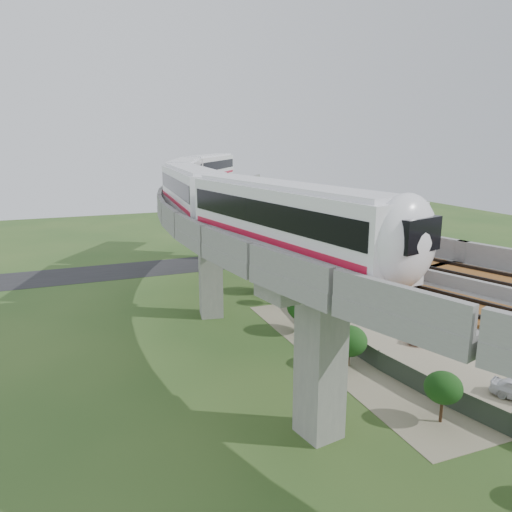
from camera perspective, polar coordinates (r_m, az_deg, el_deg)
The scene contains 14 objects.
ground at distance 37.93m, azimuth -1.85°, elevation -11.93°, with size 160.00×160.00×0.00m, color #2B4E1F.
dirt_lot at distance 42.80m, azimuth 17.30°, elevation -9.50°, with size 18.00×26.00×0.04m, color gray.
asphalt_road at distance 65.41m, azimuth -10.81°, elevation -1.28°, with size 60.00×8.00×0.03m, color #232326.
viaduct at distance 36.50m, azimuth 3.73°, elevation 2.03°, with size 19.58×73.98×11.40m.
metro_train at distance 45.95m, azimuth -5.16°, elevation 8.41°, with size 17.35×60.12×3.64m.
fence at distance 41.65m, azimuth 11.02°, elevation -8.68°, with size 3.87×38.73×1.50m.
tree_0 at distance 62.91m, azimuth 1.23°, elevation 0.42°, with size 2.57×2.57×3.28m.
tree_1 at distance 53.35m, azimuth 1.06°, elevation -1.87°, with size 3.15×3.15×3.57m.
tree_2 at distance 49.63m, azimuth 2.47°, elevation -3.16°, with size 1.88×1.88×2.94m.
tree_3 at distance 42.61m, azimuth 5.51°, elevation -5.74°, with size 2.94×2.94×3.57m.
tree_4 at distance 36.98m, azimuth 10.60°, elevation -9.52°, with size 2.63×2.63×3.08m.
tree_5 at distance 31.48m, azimuth 20.62°, elevation -13.91°, with size 2.18×2.18×3.14m.
car_red at distance 43.37m, azimuth 18.22°, elevation -8.50°, with size 1.09×3.13×1.03m, color #B62710.
car_dark at distance 47.86m, azimuth 12.21°, elevation -6.02°, with size 1.55×3.80×1.10m, color black.
Camera 1 is at (-11.55, -32.34, 16.10)m, focal length 35.00 mm.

